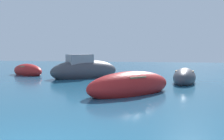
{
  "coord_description": "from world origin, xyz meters",
  "views": [
    {
      "loc": [
        2.67,
        -4.21,
        2.22
      ],
      "look_at": [
        -0.15,
        11.54,
        0.87
      ],
      "focal_mm": 38.3,
      "sensor_mm": 36.0,
      "label": 1
    }
  ],
  "objects_px": {
    "moored_boat_6": "(28,71)",
    "moored_boat_5": "(184,77)",
    "moored_boat_0": "(130,86)",
    "moored_boat_3": "(85,70)"
  },
  "relations": [
    {
      "from": "moored_boat_5",
      "to": "moored_boat_6",
      "type": "relative_size",
      "value": 1.02
    },
    {
      "from": "moored_boat_5",
      "to": "moored_boat_6",
      "type": "height_order",
      "value": "moored_boat_5"
    },
    {
      "from": "moored_boat_0",
      "to": "moored_boat_6",
      "type": "relative_size",
      "value": 1.21
    },
    {
      "from": "moored_boat_0",
      "to": "moored_boat_5",
      "type": "relative_size",
      "value": 1.19
    },
    {
      "from": "moored_boat_3",
      "to": "moored_boat_5",
      "type": "bearing_deg",
      "value": -54.26
    },
    {
      "from": "moored_boat_6",
      "to": "moored_boat_5",
      "type": "bearing_deg",
      "value": -165.69
    },
    {
      "from": "moored_boat_3",
      "to": "moored_boat_5",
      "type": "xyz_separation_m",
      "value": [
        7.57,
        -1.84,
        -0.23
      ]
    },
    {
      "from": "moored_boat_0",
      "to": "moored_boat_3",
      "type": "distance_m",
      "value": 7.88
    },
    {
      "from": "moored_boat_0",
      "to": "moored_boat_5",
      "type": "xyz_separation_m",
      "value": [
        3.21,
        4.72,
        -0.05
      ]
    },
    {
      "from": "moored_boat_5",
      "to": "moored_boat_3",
      "type": "bearing_deg",
      "value": -92.28
    }
  ]
}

